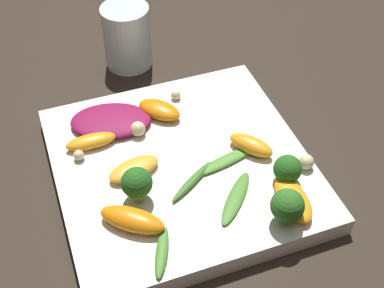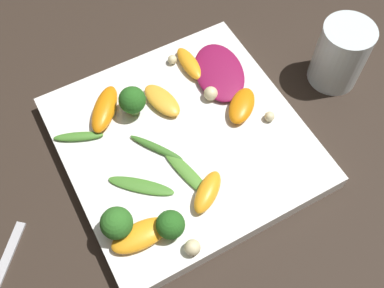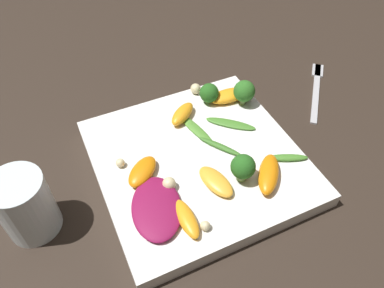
% 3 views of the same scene
% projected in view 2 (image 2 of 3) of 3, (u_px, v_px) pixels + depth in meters
% --- Properties ---
extents(ground_plane, '(2.40, 2.40, 0.00)m').
position_uv_depth(ground_plane, '(183.00, 146.00, 0.59)').
color(ground_plane, '#2D231C').
extents(plate, '(0.30, 0.30, 0.03)m').
position_uv_depth(plate, '(183.00, 142.00, 0.58)').
color(plate, white).
rests_on(plate, ground_plane).
extents(drinking_glass, '(0.07, 0.07, 0.09)m').
position_uv_depth(drinking_glass, '(338.00, 53.00, 0.61)').
color(drinking_glass, silver).
rests_on(drinking_glass, ground_plane).
extents(radicchio_leaf_0, '(0.09, 0.12, 0.01)m').
position_uv_depth(radicchio_leaf_0, '(219.00, 72.00, 0.62)').
color(radicchio_leaf_0, maroon).
rests_on(radicchio_leaf_0, plate).
extents(orange_segment_0, '(0.06, 0.05, 0.02)m').
position_uv_depth(orange_segment_0, '(207.00, 192.00, 0.52)').
color(orange_segment_0, orange).
rests_on(orange_segment_0, plate).
extents(orange_segment_1, '(0.07, 0.03, 0.02)m').
position_uv_depth(orange_segment_1, '(141.00, 235.00, 0.50)').
color(orange_segment_1, orange).
rests_on(orange_segment_1, plate).
extents(orange_segment_2, '(0.06, 0.06, 0.02)m').
position_uv_depth(orange_segment_2, '(242.00, 106.00, 0.58)').
color(orange_segment_2, orange).
rests_on(orange_segment_2, plate).
extents(orange_segment_3, '(0.07, 0.07, 0.02)m').
position_uv_depth(orange_segment_3, '(105.00, 109.00, 0.58)').
color(orange_segment_3, orange).
rests_on(orange_segment_3, plate).
extents(orange_segment_4, '(0.02, 0.06, 0.02)m').
position_uv_depth(orange_segment_4, '(190.00, 64.00, 0.62)').
color(orange_segment_4, orange).
rests_on(orange_segment_4, plate).
extents(orange_segment_5, '(0.04, 0.07, 0.01)m').
position_uv_depth(orange_segment_5, '(163.00, 100.00, 0.59)').
color(orange_segment_5, '#FCAD33').
rests_on(orange_segment_5, plate).
extents(broccoli_floret_0, '(0.04, 0.04, 0.04)m').
position_uv_depth(broccoli_floret_0, '(117.00, 223.00, 0.49)').
color(broccoli_floret_0, '#7A9E51').
rests_on(broccoli_floret_0, plate).
extents(broccoli_floret_1, '(0.04, 0.04, 0.04)m').
position_uv_depth(broccoli_floret_1, '(132.00, 101.00, 0.57)').
color(broccoli_floret_1, '#7A9E51').
rests_on(broccoli_floret_1, plate).
extents(broccoli_floret_2, '(0.03, 0.03, 0.04)m').
position_uv_depth(broccoli_floret_2, '(170.00, 225.00, 0.49)').
color(broccoli_floret_2, '#84AD5B').
rests_on(broccoli_floret_2, plate).
extents(arugula_sprig_0, '(0.05, 0.07, 0.01)m').
position_uv_depth(arugula_sprig_0, '(158.00, 151.00, 0.56)').
color(arugula_sprig_0, '#3D7528').
rests_on(arugula_sprig_0, plate).
extents(arugula_sprig_1, '(0.04, 0.09, 0.01)m').
position_uv_depth(arugula_sprig_1, '(188.00, 174.00, 0.54)').
color(arugula_sprig_1, '#518E33').
rests_on(arugula_sprig_1, plate).
extents(arugula_sprig_2, '(0.07, 0.07, 0.01)m').
position_uv_depth(arugula_sprig_2, '(141.00, 186.00, 0.53)').
color(arugula_sprig_2, '#47842D').
rests_on(arugula_sprig_2, plate).
extents(arugula_sprig_3, '(0.06, 0.04, 0.01)m').
position_uv_depth(arugula_sprig_3, '(78.00, 137.00, 0.57)').
color(arugula_sprig_3, '#47842D').
rests_on(arugula_sprig_3, plate).
extents(macadamia_nut_0, '(0.01, 0.01, 0.01)m').
position_uv_depth(macadamia_nut_0, '(172.00, 60.00, 0.63)').
color(macadamia_nut_0, beige).
rests_on(macadamia_nut_0, plate).
extents(macadamia_nut_1, '(0.01, 0.01, 0.01)m').
position_uv_depth(macadamia_nut_1, '(270.00, 116.00, 0.58)').
color(macadamia_nut_1, beige).
rests_on(macadamia_nut_1, plate).
extents(macadamia_nut_2, '(0.02, 0.02, 0.02)m').
position_uv_depth(macadamia_nut_2, '(193.00, 248.00, 0.49)').
color(macadamia_nut_2, beige).
rests_on(macadamia_nut_2, plate).
extents(macadamia_nut_3, '(0.02, 0.02, 0.02)m').
position_uv_depth(macadamia_nut_3, '(211.00, 93.00, 0.59)').
color(macadamia_nut_3, beige).
rests_on(macadamia_nut_3, plate).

